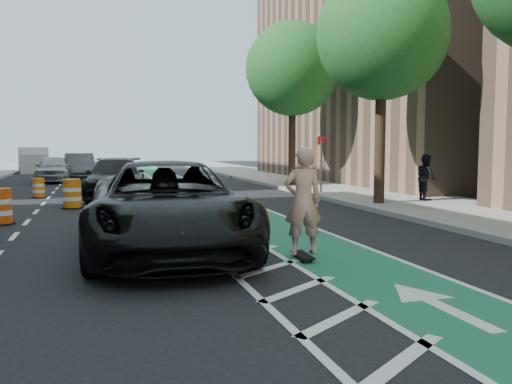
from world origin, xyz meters
name	(u,v)px	position (x,y,z in m)	size (l,w,h in m)	color
ground	(183,275)	(0.00, 0.00, 0.00)	(120.00, 120.00, 0.00)	black
bike_lane	(224,204)	(3.00, 10.00, 0.01)	(2.00, 90.00, 0.01)	#1C6243
buffer_strip	(182,206)	(1.50, 10.00, 0.01)	(1.40, 90.00, 0.01)	silver
sidewalk_right	(386,197)	(9.50, 10.00, 0.07)	(5.00, 90.00, 0.15)	gray
curb_right	(328,199)	(7.05, 10.00, 0.08)	(0.12, 90.00, 0.16)	gray
building_right_far	(423,20)	(17.50, 20.00, 9.50)	(14.00, 22.00, 19.00)	#84664C
tree_r_c	(378,36)	(7.90, 8.00, 5.77)	(4.20, 4.20, 7.90)	#382619
tree_r_d	(295,68)	(7.90, 16.00, 5.77)	(4.20, 4.20, 7.90)	#382619
sign_post	(321,164)	(7.60, 12.00, 1.35)	(0.35, 0.08, 2.47)	#4C4C4C
skateboard	(302,255)	(2.30, 0.50, 0.09)	(0.30, 0.84, 0.11)	black
skateboarder	(303,201)	(2.30, 0.50, 1.10)	(0.72, 0.47, 1.97)	tan
suv_near	(167,207)	(0.00, 2.00, 0.90)	(3.00, 6.50, 1.81)	black
suv_far	(116,178)	(-0.59, 13.58, 0.80)	(2.23, 5.49, 1.59)	black
car_silver	(54,169)	(-3.68, 24.11, 0.76)	(1.81, 4.49, 1.53)	#AAA8AE
car_grey	(80,166)	(-2.36, 27.29, 0.80)	(1.68, 4.83, 1.59)	#58595D
pedestrian	(426,177)	(9.97, 8.08, 0.97)	(0.80, 0.62, 1.65)	black
box_truck	(34,161)	(-5.95, 35.96, 0.89)	(2.51, 4.82, 1.93)	silver
barrel_a	(1,208)	(-3.80, 6.95, 0.46)	(0.71, 0.71, 0.97)	#E44C0C
barrel_b	(72,195)	(-2.13, 10.30, 0.47)	(0.72, 0.72, 0.99)	orange
barrel_c	(39,189)	(-3.58, 14.50, 0.37)	(0.58, 0.58, 0.79)	orange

